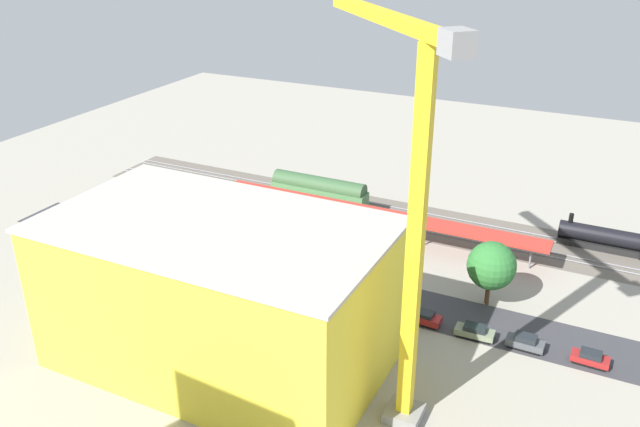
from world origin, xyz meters
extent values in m
plane|color=#9E998C|center=(0.00, 0.00, 0.00)|extent=(200.36, 200.36, 0.00)
cube|color=#665E54|center=(0.00, -21.37, 0.00)|extent=(125.35, 14.63, 0.01)
cube|color=#38383D|center=(0.00, 3.94, 0.00)|extent=(125.31, 10.25, 0.01)
cube|color=#9E9EA8|center=(0.00, -24.78, 0.18)|extent=(125.22, 1.37, 0.12)
cube|color=#9E9EA8|center=(0.00, -23.34, 0.18)|extent=(125.22, 1.37, 0.12)
cube|color=#9E9EA8|center=(0.00, -19.40, 0.18)|extent=(125.22, 1.37, 0.12)
cube|color=#9E9EA8|center=(0.00, -17.96, 0.18)|extent=(125.22, 1.37, 0.12)
cube|color=#B73328|center=(6.57, -13.25, 3.98)|extent=(53.97, 4.58, 0.39)
cylinder|color=slate|center=(-17.70, -13.01, 1.89)|extent=(0.30, 0.30, 3.79)
cylinder|color=slate|center=(-1.52, -13.17, 1.89)|extent=(0.30, 0.30, 3.79)
cylinder|color=slate|center=(14.66, -13.33, 1.89)|extent=(0.30, 0.30, 3.79)
cylinder|color=slate|center=(30.84, -13.49, 1.89)|extent=(0.30, 0.30, 3.79)
cube|color=black|center=(-28.40, -24.06, 0.50)|extent=(16.47, 2.46, 1.00)
cylinder|color=black|center=(-26.88, -24.07, 2.28)|extent=(13.43, 2.69, 2.56)
cylinder|color=black|center=(-21.67, -24.13, 4.26)|extent=(0.70, 0.70, 1.40)
cube|color=black|center=(19.04, -18.68, 0.30)|extent=(15.73, 2.69, 0.60)
cube|color=#4C7F4C|center=(19.04, -18.68, 2.43)|extent=(17.49, 3.34, 3.66)
cylinder|color=#355935|center=(19.04, -18.68, 4.51)|extent=(16.79, 3.33, 3.16)
cube|color=black|center=(-27.82, 6.94, 0.15)|extent=(3.60, 1.93, 0.30)
cube|color=maroon|center=(-27.82, 6.94, 0.66)|extent=(4.27, 2.03, 0.71)
cube|color=#1E2328|center=(-27.82, 6.94, 1.31)|extent=(2.42, 1.74, 0.60)
cube|color=black|center=(-20.57, 7.12, 0.15)|extent=(3.75, 1.89, 0.30)
cube|color=#474C51|center=(-20.57, 7.12, 0.71)|extent=(4.46, 1.98, 0.81)
cube|color=#1E2328|center=(-20.57, 7.12, 1.43)|extent=(2.51, 1.71, 0.63)
cube|color=black|center=(-14.63, 7.49, 0.15)|extent=(4.01, 1.92, 0.30)
cube|color=gray|center=(-14.63, 7.49, 0.69)|extent=(4.76, 2.01, 0.77)
cube|color=#1E2328|center=(-14.63, 7.49, 1.35)|extent=(2.68, 1.74, 0.56)
cube|color=black|center=(-8.08, 7.25, 0.15)|extent=(3.79, 2.02, 0.30)
cube|color=maroon|center=(-8.08, 7.25, 0.73)|extent=(4.50, 2.13, 0.87)
cube|color=#1E2328|center=(-8.08, 7.25, 1.42)|extent=(2.55, 1.80, 0.51)
cube|color=black|center=(-1.17, 7.63, 0.15)|extent=(3.86, 1.88, 0.30)
cube|color=gray|center=(-1.17, 7.63, 0.66)|extent=(4.58, 1.99, 0.72)
cube|color=#1E2328|center=(-1.17, 7.63, 1.35)|extent=(2.60, 1.67, 0.67)
cube|color=black|center=(6.13, 7.58, 0.15)|extent=(3.72, 1.85, 0.30)
cube|color=silver|center=(6.13, 7.58, 0.66)|extent=(4.42, 1.95, 0.71)
cube|color=#1E2328|center=(6.13, 7.58, 1.34)|extent=(2.50, 1.66, 0.65)
cube|color=black|center=(12.69, 7.12, 0.15)|extent=(3.92, 1.85, 0.30)
cube|color=maroon|center=(12.69, 7.12, 0.68)|extent=(4.66, 1.94, 0.76)
cube|color=#1E2328|center=(12.69, 7.12, 1.34)|extent=(2.63, 1.66, 0.57)
cube|color=black|center=(19.25, 7.56, 0.15)|extent=(4.05, 1.92, 0.30)
cube|color=black|center=(19.25, 7.56, 0.71)|extent=(4.81, 2.03, 0.82)
cube|color=#1E2328|center=(19.25, 7.56, 1.47)|extent=(2.72, 1.71, 0.68)
cube|color=yellow|center=(10.65, 24.24, 8.50)|extent=(36.69, 21.51, 17.00)
cube|color=#B7B2A8|center=(10.65, 24.24, 17.20)|extent=(37.30, 22.12, 0.40)
cube|color=gray|center=(-11.52, 24.74, 0.60)|extent=(3.60, 3.60, 1.20)
cube|color=yellow|center=(-11.52, 24.74, 19.02)|extent=(1.40, 1.40, 38.04)
cube|color=yellow|center=(-4.99, 17.70, 38.64)|extent=(18.03, 19.29, 1.20)
cube|color=gray|center=(-14.58, 28.04, 38.64)|extent=(3.10, 3.12, 2.00)
cube|color=black|center=(-1.29, 7.43, 0.25)|extent=(9.26, 2.62, 0.50)
cube|color=white|center=(-2.30, 7.46, 2.04)|extent=(7.26, 2.81, 3.08)
cube|color=maroon|center=(2.29, 7.30, 1.62)|extent=(2.10, 2.62, 2.23)
cube|color=black|center=(17.50, 7.23, 0.25)|extent=(8.99, 2.71, 0.50)
cube|color=silver|center=(16.48, 7.17, 2.10)|extent=(6.96, 2.83, 3.19)
cube|color=silver|center=(20.91, 7.43, 1.62)|extent=(2.19, 2.55, 2.24)
cube|color=black|center=(25.00, 8.96, 0.25)|extent=(8.91, 3.09, 0.50)
cube|color=silver|center=(23.95, 9.05, 2.08)|extent=(6.83, 3.17, 3.16)
cube|color=maroon|center=(28.30, 8.67, 1.75)|extent=(2.33, 2.77, 2.51)
cylinder|color=brown|center=(-14.10, -1.07, 1.80)|extent=(0.45, 0.45, 3.59)
sphere|color=#28662D|center=(-14.10, -1.07, 5.29)|extent=(4.86, 4.86, 4.86)
cylinder|color=brown|center=(41.06, -1.63, 1.74)|extent=(0.40, 0.40, 3.48)
sphere|color=#38843D|center=(41.06, -1.63, 5.61)|extent=(6.11, 6.11, 6.11)
cylinder|color=brown|center=(42.49, -0.86, 1.41)|extent=(0.52, 0.52, 2.82)
sphere|color=#38843D|center=(42.49, -0.86, 4.43)|extent=(4.60, 4.60, 4.60)
cylinder|color=brown|center=(-14.35, -0.62, 1.80)|extent=(0.46, 0.46, 3.60)
sphere|color=#2D7233|center=(-14.35, -0.62, 5.83)|extent=(6.35, 6.35, 6.35)
cylinder|color=brown|center=(5.51, -0.16, 1.75)|extent=(0.38, 0.38, 3.49)
sphere|color=#28662D|center=(5.51, -0.16, 5.39)|extent=(5.42, 5.42, 5.42)
cylinder|color=brown|center=(10.61, -1.06, 1.63)|extent=(0.46, 0.46, 3.27)
sphere|color=#38843D|center=(10.61, -1.06, 4.87)|extent=(4.58, 4.58, 4.58)
cylinder|color=#333333|center=(8.56, 8.16, 2.50)|extent=(0.16, 0.16, 5.01)
cube|color=black|center=(8.56, 8.16, 5.46)|extent=(0.36, 0.36, 0.90)
sphere|color=green|center=(8.78, 8.16, 5.46)|extent=(0.20, 0.20, 0.20)
camera|label=1|loc=(-26.67, 76.20, 47.24)|focal=37.11mm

